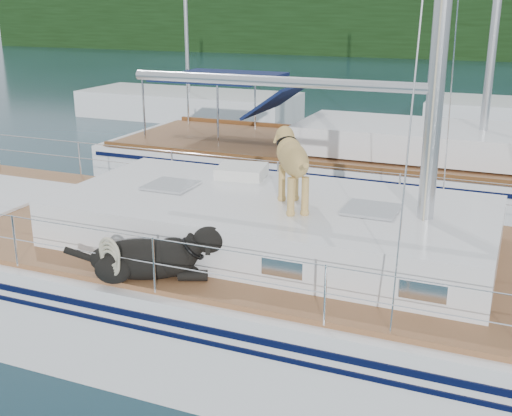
% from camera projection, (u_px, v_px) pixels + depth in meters
% --- Properties ---
extents(ground, '(120.00, 120.00, 0.00)m').
position_uv_depth(ground, '(216.00, 322.00, 8.55)').
color(ground, black).
rests_on(ground, ground).
extents(tree_line, '(90.00, 3.00, 6.00)m').
position_uv_depth(tree_line, '(486.00, 18.00, 47.14)').
color(tree_line, black).
rests_on(tree_line, ground).
extents(shore_bank, '(92.00, 1.00, 1.20)m').
position_uv_depth(shore_bank, '(483.00, 50.00, 48.92)').
color(shore_bank, '#595147').
rests_on(shore_bank, ground).
extents(main_sailboat, '(12.00, 3.92, 14.01)m').
position_uv_depth(main_sailboat, '(221.00, 277.00, 8.30)').
color(main_sailboat, white).
rests_on(main_sailboat, ground).
extents(neighbor_sailboat, '(11.00, 3.50, 13.30)m').
position_uv_depth(neighbor_sailboat, '(364.00, 173.00, 13.52)').
color(neighbor_sailboat, white).
rests_on(neighbor_sailboat, ground).
extents(bg_boat_west, '(8.00, 3.00, 11.65)m').
position_uv_depth(bg_boat_west, '(189.00, 105.00, 23.66)').
color(bg_boat_west, white).
rests_on(bg_boat_west, ground).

